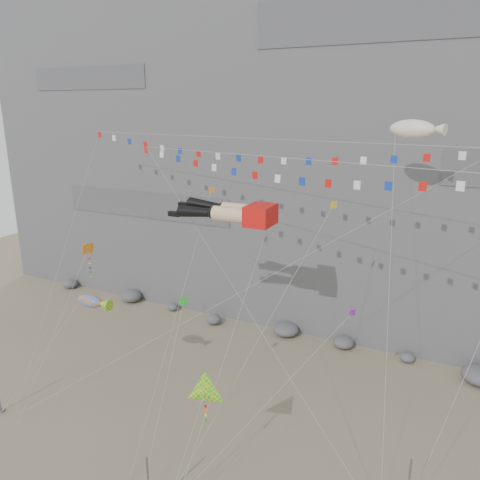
# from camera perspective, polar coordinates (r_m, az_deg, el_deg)

# --- Properties ---
(ground) EXTENTS (120.00, 120.00, 0.00)m
(ground) POSITION_cam_1_polar(r_m,az_deg,el_deg) (36.81, -4.47, -22.50)
(ground) COLOR #87765D
(ground) RESTS_ON ground
(cliff) EXTENTS (80.00, 28.00, 50.00)m
(cliff) POSITION_cam_1_polar(r_m,az_deg,el_deg) (58.67, 11.71, 17.71)
(cliff) COLOR slate
(cliff) RESTS_ON ground
(talus_boulders) EXTENTS (60.00, 3.00, 1.20)m
(talus_boulders) POSITION_cam_1_polar(r_m,az_deg,el_deg) (49.56, 5.64, -10.84)
(talus_boulders) COLOR slate
(talus_boulders) RESTS_ON ground
(legs_kite) EXTENTS (8.19, 13.74, 19.74)m
(legs_kite) POSITION_cam_1_polar(r_m,az_deg,el_deg) (34.31, -0.98, 3.40)
(legs_kite) COLOR red
(legs_kite) RESTS_ON ground
(flag_banner_upper) EXTENTS (35.71, 17.38, 28.30)m
(flag_banner_upper) POSITION_cam_1_polar(r_m,az_deg,el_deg) (38.60, 1.14, 12.27)
(flag_banner_upper) COLOR red
(flag_banner_upper) RESTS_ON ground
(flag_banner_lower) EXTENTS (29.01, 12.12, 23.35)m
(flag_banner_lower) POSITION_cam_1_polar(r_m,az_deg,el_deg) (32.15, 6.15, 9.83)
(flag_banner_lower) COLOR red
(flag_banner_lower) RESTS_ON ground
(harlequin_kite) EXTENTS (1.87, 9.02, 14.09)m
(harlequin_kite) POSITION_cam_1_polar(r_m,az_deg,el_deg) (40.40, -18.05, -1.06)
(harlequin_kite) COLOR red
(harlequin_kite) RESTS_ON ground
(fish_windsock) EXTENTS (7.15, 5.83, 11.28)m
(fish_windsock) POSITION_cam_1_polar(r_m,az_deg,el_deg) (37.83, -17.81, -7.13)
(fish_windsock) COLOR #E45D0B
(fish_windsock) RESTS_ON ground
(delta_kite) EXTENTS (2.59, 4.70, 8.71)m
(delta_kite) POSITION_cam_1_polar(r_m,az_deg,el_deg) (28.61, -4.30, -18.03)
(delta_kite) COLOR yellow
(delta_kite) RESTS_ON ground
(blimp_windsock) EXTENTS (4.45, 14.84, 25.24)m
(blimp_windsock) POSITION_cam_1_polar(r_m,az_deg,el_deg) (37.35, 20.23, 12.54)
(blimp_windsock) COLOR #F9E9CC
(blimp_windsock) RESTS_ON ground
(small_kite_a) EXTENTS (2.60, 15.36, 21.95)m
(small_kite_a) POSITION_cam_1_polar(r_m,az_deg,el_deg) (39.01, -3.72, 5.32)
(small_kite_a) COLOR orange
(small_kite_a) RESTS_ON ground
(small_kite_b) EXTENTS (8.30, 11.79, 16.57)m
(small_kite_b) POSITION_cam_1_polar(r_m,az_deg,el_deg) (32.47, 13.10, -9.07)
(small_kite_b) COLOR purple
(small_kite_b) RESTS_ON ground
(small_kite_c) EXTENTS (2.43, 8.82, 12.62)m
(small_kite_c) POSITION_cam_1_polar(r_m,az_deg,el_deg) (33.68, -6.91, -7.67)
(small_kite_c) COLOR green
(small_kite_c) RESTS_ON ground
(small_kite_d) EXTENTS (5.97, 15.71, 22.65)m
(small_kite_d) POSITION_cam_1_polar(r_m,az_deg,el_deg) (33.87, 10.94, 3.47)
(small_kite_d) COLOR yellow
(small_kite_d) RESTS_ON ground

